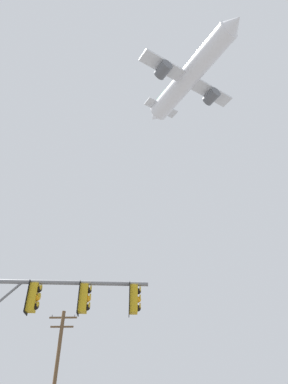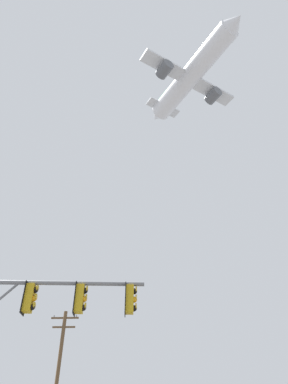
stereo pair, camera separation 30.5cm
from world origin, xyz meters
name	(u,v)px [view 2 (the right image)]	position (x,y,z in m)	size (l,w,h in m)	color
signal_pole_near	(31,319)	(-3.89, 6.99, 4.64)	(6.06, 0.73, 5.97)	slate
utility_pole	(58,375)	(-7.29, 23.83, 5.18)	(2.20, 0.28, 9.75)	brown
airplane	(191,75)	(6.13, 28.91, 46.93)	(15.08, 19.53, 5.90)	white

